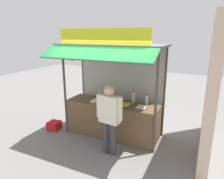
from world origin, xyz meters
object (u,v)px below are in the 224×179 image
at_px(banana_bunch_inner_left, 87,59).
at_px(water_bottle_front_left, 108,97).
at_px(water_bottle_left, 133,97).
at_px(plastic_crate, 54,126).
at_px(magazine_stack_far_right, 126,105).
at_px(vendor_person, 109,114).
at_px(water_bottle_front_right, 100,95).
at_px(magazine_stack_mid_left, 141,107).
at_px(water_bottle_right, 113,96).
at_px(banana_bunch_inner_right, 102,59).
at_px(banana_bunch_leftmost, 72,58).
at_px(magazine_stack_far_left, 96,101).
at_px(water_bottle_back_left, 147,100).

bearing_deg(banana_bunch_inner_left, water_bottle_front_left, 57.16).
height_order(water_bottle_left, plastic_crate, water_bottle_left).
bearing_deg(magazine_stack_far_right, water_bottle_front_left, 168.37).
distance_m(magazine_stack_far_right, plastic_crate, 2.23).
distance_m(magazine_stack_far_right, vendor_person, 0.74).
bearing_deg(water_bottle_front_right, magazine_stack_mid_left, -10.03).
xyz_separation_m(water_bottle_right, magazine_stack_mid_left, (0.88, -0.29, -0.10)).
distance_m(banana_bunch_inner_right, vendor_person, 1.23).
height_order(banana_bunch_leftmost, banana_bunch_inner_left, same).
distance_m(magazine_stack_far_left, banana_bunch_inner_right, 1.20).
height_order(magazine_stack_far_left, vendor_person, vendor_person).
relative_size(water_bottle_front_left, water_bottle_front_right, 1.17).
xyz_separation_m(water_bottle_front_right, banana_bunch_inner_left, (-0.00, -0.59, 1.04)).
relative_size(water_bottle_back_left, plastic_crate, 0.86).
bearing_deg(banana_bunch_inner_left, banana_bunch_leftmost, -179.93).
height_order(water_bottle_front_right, magazine_stack_far_left, water_bottle_front_right).
relative_size(banana_bunch_leftmost, vendor_person, 0.17).
distance_m(magazine_stack_mid_left, vendor_person, 0.89).
relative_size(water_bottle_left, banana_bunch_leftmost, 1.18).
bearing_deg(banana_bunch_inner_left, water_bottle_left, 36.83).
distance_m(banana_bunch_leftmost, vendor_person, 1.65).
distance_m(water_bottle_left, banana_bunch_leftmost, 1.81).
distance_m(magazine_stack_mid_left, magazine_stack_far_right, 0.39).
bearing_deg(water_bottle_right, vendor_person, -68.84).
bearing_deg(magazine_stack_far_left, banana_bunch_inner_right, -36.39).
bearing_deg(water_bottle_back_left, magazine_stack_far_left, -159.86).
bearing_deg(banana_bunch_leftmost, magazine_stack_mid_left, 12.71).
bearing_deg(magazine_stack_far_right, water_bottle_left, 75.96).
distance_m(water_bottle_front_left, banana_bunch_leftmost, 1.33).
xyz_separation_m(magazine_stack_far_right, banana_bunch_leftmost, (-1.26, -0.36, 1.13)).
height_order(water_bottle_front_right, magazine_stack_mid_left, water_bottle_front_right).
bearing_deg(magazine_stack_mid_left, vendor_person, -122.51).
bearing_deg(banana_bunch_inner_left, magazine_stack_far_right, 23.18).
bearing_deg(banana_bunch_inner_right, magazine_stack_far_right, 40.06).
relative_size(magazine_stack_mid_left, magazine_stack_far_left, 1.01).
bearing_deg(banana_bunch_inner_right, vendor_person, -46.99).
distance_m(banana_bunch_leftmost, banana_bunch_inner_left, 0.41).
relative_size(water_bottle_left, plastic_crate, 0.99).
distance_m(water_bottle_front_right, magazine_stack_mid_left, 1.26).
bearing_deg(banana_bunch_leftmost, banana_bunch_inner_left, 0.07).
xyz_separation_m(water_bottle_left, magazine_stack_mid_left, (0.31, -0.32, -0.13)).
xyz_separation_m(magazine_stack_mid_left, banana_bunch_inner_left, (-1.24, -0.37, 1.13)).
bearing_deg(banana_bunch_leftmost, water_bottle_front_right, 55.22).
xyz_separation_m(water_bottle_back_left, banana_bunch_inner_right, (-0.86, -0.69, 1.04)).
bearing_deg(water_bottle_back_left, magazine_stack_mid_left, -96.47).
bearing_deg(banana_bunch_inner_right, water_bottle_front_left, 102.94).
bearing_deg(water_bottle_front_right, magazine_stack_far_right, -15.15).
bearing_deg(water_bottle_front_left, vendor_person, -61.62).
relative_size(water_bottle_right, magazine_stack_far_left, 0.89).
xyz_separation_m(water_bottle_front_right, vendor_person, (0.76, -0.97, -0.06)).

